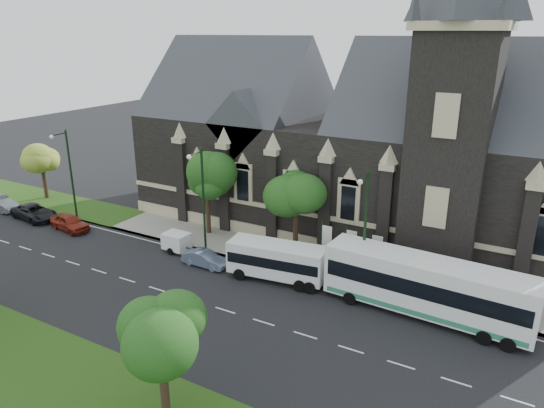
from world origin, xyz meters
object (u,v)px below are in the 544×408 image
Objects in this scene: car_far_red at (70,222)px; street_lamp_far at (69,170)px; car_far_black at (34,212)px; tour_coach at (426,286)px; tree_walk_left at (210,174)px; shuttle_bus at (277,259)px; box_trailer at (176,241)px; tree_walk_far at (44,159)px; street_lamp_near at (364,225)px; banner_flag_left at (325,241)px; street_lamp_mid at (202,195)px; sedan at (205,259)px; tree_park_east at (165,333)px; tree_walk_right at (300,188)px; banner_flag_right at (374,252)px; car_far_grey at (0,203)px; banner_flag_center at (349,246)px.

street_lamp_far is at bearing 49.03° from car_far_red.
tour_coach is at bearing -82.68° from car_far_black.
tree_walk_left is 19.20m from car_far_black.
tree_walk_left is at bearing 170.37° from tour_coach.
shuttle_bus is (23.89, -1.41, -3.46)m from street_lamp_far.
box_trailer is 0.58× the size of car_far_black.
tree_walk_far reaches higher than tour_coach.
tree_walk_far is 1.18× the size of car_far_black.
banner_flag_left is at bearing 152.82° from street_lamp_near.
tree_walk_left is at bearing 167.13° from street_lamp_near.
car_far_red is at bearing -174.81° from tour_coach.
street_lamp_mid is at bearing 30.38° from box_trailer.
sedan is 15.78m from car_far_red.
tree_park_east is 16.98m from sedan.
street_lamp_near is at bearing -79.52° from sedan.
tree_walk_right is 1.73× the size of car_far_red.
sedan is at bearing -82.20° from car_far_red.
banner_flag_left is (26.29, 1.91, -2.73)m from street_lamp_far.
banner_flag_right is at bearing -71.59° from sedan.
tree_walk_far is 38.19m from banner_flag_right.
street_lamp_far is 1.98× the size of car_far_grey.
box_trailer reaches higher than sedan.
tree_walk_right is at bearing 0.99° from tree_walk_far.
street_lamp_mid is (-10.18, 16.42, 0.49)m from tree_park_east.
tree_walk_right is at bearing 26.65° from street_lamp_mid.
tree_park_east is at bearing -149.08° from sedan.
sedan is at bearing -172.94° from tour_coach.
tour_coach is (4.52, -2.98, -0.26)m from banner_flag_right.
shuttle_bus is at bearing -82.84° from car_far_black.
street_lamp_near is at bearing -27.18° from banner_flag_left.
banner_flag_center is 0.88× the size of car_far_grey.
tour_coach is at bearing 60.64° from tree_park_east.
car_far_red is (-15.78, 0.00, 0.13)m from sedan.
street_lamp_mid is 4.79m from box_trailer.
street_lamp_mid is at bearing -7.37° from tree_walk_far.
street_lamp_mid is 1.00× the size of street_lamp_far.
car_far_red is (-32.86, -1.16, -1.36)m from tour_coach.
street_lamp_near and street_lamp_far have the same top height.
car_far_red is 10.87m from car_far_grey.
banner_flag_right is (38.11, -1.18, -2.24)m from tree_walk_far.
tree_walk_right reaches higher than car_far_red.
street_lamp_far is 2.00× the size of car_far_red.
street_lamp_near is 1.18× the size of shuttle_bus.
tour_coach is 4.37× the size of box_trailer.
street_lamp_near is at bearing -84.89° from car_far_grey.
street_lamp_near reaches higher than tree_park_east.
box_trailer is at bearing -4.55° from street_lamp_far.
sedan is at bearing 120.76° from tree_park_east.
box_trailer reaches higher than car_far_red.
tree_park_east is 30.90m from street_lamp_far.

